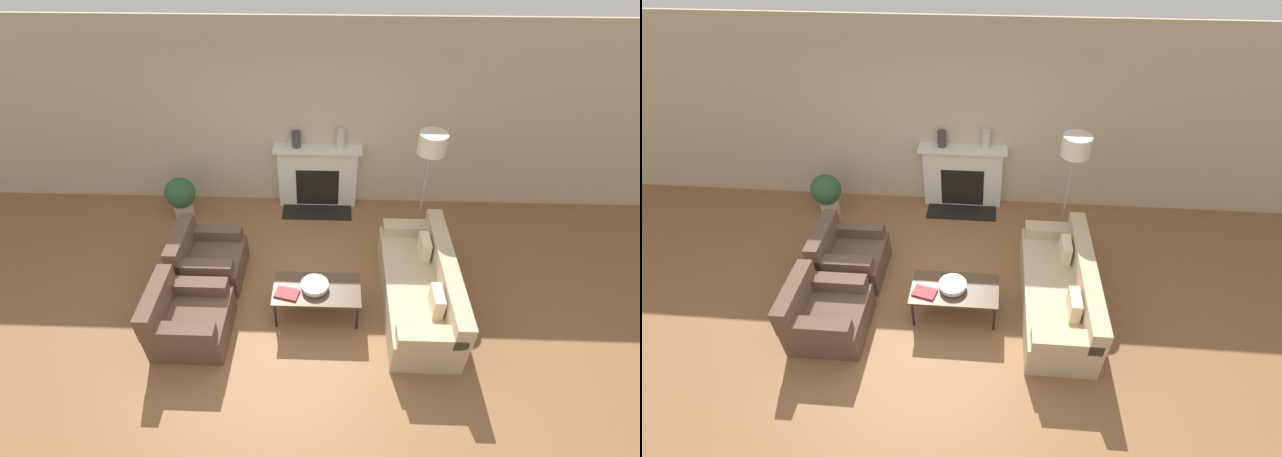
{
  "view_description": "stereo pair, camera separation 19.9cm",
  "coord_description": "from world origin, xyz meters",
  "views": [
    {
      "loc": [
        0.46,
        -3.32,
        4.33
      ],
      "look_at": [
        0.3,
        1.29,
        0.45
      ],
      "focal_mm": 24.0,
      "sensor_mm": 36.0,
      "label": 1
    },
    {
      "loc": [
        0.66,
        -3.31,
        4.33
      ],
      "look_at": [
        0.3,
        1.29,
        0.45
      ],
      "focal_mm": 24.0,
      "sensor_mm": 36.0,
      "label": 2
    }
  ],
  "objects": [
    {
      "name": "bowl",
      "position": [
        0.28,
        0.17,
        0.49
      ],
      "size": [
        0.33,
        0.33,
        0.08
      ],
      "color": "silver",
      "rests_on": "coffee_table"
    },
    {
      "name": "mantel_vase_center_left",
      "position": [
        0.57,
        2.51,
        1.21
      ],
      "size": [
        0.12,
        0.12,
        0.3
      ],
      "color": "beige",
      "rests_on": "fireplace"
    },
    {
      "name": "armchair_near",
      "position": [
        -1.21,
        -0.22,
        0.28
      ],
      "size": [
        0.86,
        0.85,
        0.76
      ],
      "rotation": [
        0.0,
        0.0,
        1.57
      ],
      "color": "brown",
      "rests_on": "ground_plane"
    },
    {
      "name": "couch",
      "position": [
        1.6,
        0.35,
        0.3
      ],
      "size": [
        0.82,
        2.02,
        0.78
      ],
      "rotation": [
        0.0,
        0.0,
        -1.57
      ],
      "color": "tan",
      "rests_on": "ground_plane"
    },
    {
      "name": "fireplace",
      "position": [
        0.22,
        2.49,
        0.52
      ],
      "size": [
        1.37,
        0.59,
        1.06
      ],
      "color": "silver",
      "rests_on": "ground_plane"
    },
    {
      "name": "mantel_vase_left",
      "position": [
        -0.1,
        2.51,
        1.19
      ],
      "size": [
        0.14,
        0.14,
        0.25
      ],
      "color": "#3D383D",
      "rests_on": "fireplace"
    },
    {
      "name": "wall_back",
      "position": [
        0.0,
        2.64,
        1.45
      ],
      "size": [
        18.0,
        0.06,
        2.9
      ],
      "color": "#BCAD8E",
      "rests_on": "ground_plane"
    },
    {
      "name": "ground_plane",
      "position": [
        0.0,
        0.0,
        0.0
      ],
      "size": [
        18.0,
        18.0,
        0.0
      ],
      "primitive_type": "plane",
      "color": "brown"
    },
    {
      "name": "coffee_table",
      "position": [
        0.3,
        0.16,
        0.41
      ],
      "size": [
        1.06,
        0.55,
        0.44
      ],
      "color": "#4C3828",
      "rests_on": "ground_plane"
    },
    {
      "name": "book",
      "position": [
        -0.05,
        0.06,
        0.45
      ],
      "size": [
        0.31,
        0.24,
        0.02
      ],
      "rotation": [
        0.0,
        0.0,
        -0.25
      ],
      "color": "#9E2D33",
      "rests_on": "coffee_table"
    },
    {
      "name": "potted_plant",
      "position": [
        -1.92,
        2.07,
        0.4
      ],
      "size": [
        0.47,
        0.47,
        0.7
      ],
      "color": "#B2A899",
      "rests_on": "ground_plane"
    },
    {
      "name": "armchair_far",
      "position": [
        -1.21,
        0.77,
        0.28
      ],
      "size": [
        0.86,
        0.85,
        0.76
      ],
      "rotation": [
        0.0,
        0.0,
        1.57
      ],
      "color": "brown",
      "rests_on": "ground_plane"
    },
    {
      "name": "floor_lamp",
      "position": [
        1.72,
        1.58,
        1.48
      ],
      "size": [
        0.37,
        0.37,
        1.8
      ],
      "color": "gray",
      "rests_on": "ground_plane"
    }
  ]
}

